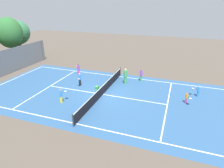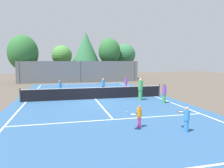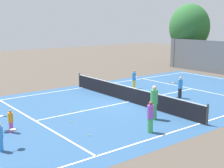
% 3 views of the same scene
% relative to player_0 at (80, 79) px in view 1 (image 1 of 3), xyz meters
% --- Properties ---
extents(ground_plane, '(80.00, 80.00, 0.00)m').
position_rel_player_0_xyz_m(ground_plane, '(-1.33, -3.35, -0.76)').
color(ground_plane, brown).
extents(court_surface, '(13.00, 25.00, 0.01)m').
position_rel_player_0_xyz_m(court_surface, '(-1.33, -3.35, -0.75)').
color(court_surface, '#2D5684').
rests_on(court_surface, ground_plane).
extents(tennis_net, '(11.90, 0.10, 1.10)m').
position_rel_player_0_xyz_m(tennis_net, '(-1.33, -3.35, -0.25)').
color(tennis_net, '#333833').
rests_on(tennis_net, ground_plane).
extents(tree_1, '(3.71, 3.71, 6.17)m').
position_rel_player_0_xyz_m(tree_1, '(6.70, 14.48, 3.52)').
color(tree_1, brown).
rests_on(tree_1, ground_plane).
extents(tree_4, '(3.58, 3.65, 6.90)m').
position_rel_player_0_xyz_m(tree_4, '(3.60, 12.90, 3.98)').
color(tree_4, brown).
rests_on(tree_4, ground_plane).
extents(player_0, '(0.89, 0.52, 1.46)m').
position_rel_player_0_xyz_m(player_0, '(0.00, 0.00, 0.00)').
color(player_0, '#232328').
rests_on(player_0, ground_plane).
extents(player_1, '(0.35, 0.82, 1.16)m').
position_rel_player_0_xyz_m(player_1, '(1.43, -12.41, -0.15)').
color(player_1, '#388CD8').
rests_on(player_1, ground_plane).
extents(player_2, '(0.76, 0.65, 1.08)m').
position_rel_player_0_xyz_m(player_2, '(-0.46, -11.36, -0.19)').
color(player_2, '#D14799').
rests_on(player_2, ground_plane).
extents(player_3, '(0.79, 0.80, 1.52)m').
position_rel_player_0_xyz_m(player_3, '(3.03, 1.84, 0.03)').
color(player_3, '#D14799').
rests_on(player_3, ground_plane).
extents(player_4, '(0.32, 0.32, 1.50)m').
position_rel_player_0_xyz_m(player_4, '(3.54, -6.25, 0.01)').
color(player_4, '#3FA559').
rests_on(player_4, ground_plane).
extents(player_5, '(0.88, 0.56, 1.40)m').
position_rel_player_0_xyz_m(player_5, '(-4.22, -0.32, -0.03)').
color(player_5, yellow).
rests_on(player_5, ground_plane).
extents(player_6, '(0.39, 0.39, 1.82)m').
position_rel_player_0_xyz_m(player_6, '(2.22, -4.69, 0.17)').
color(player_6, '#3FA559').
rests_on(player_6, ground_plane).
extents(ball_crate, '(0.36, 0.33, 0.43)m').
position_rel_player_0_xyz_m(ball_crate, '(-0.40, -2.25, -0.57)').
color(ball_crate, green).
rests_on(ball_crate, ground_plane).
extents(tennis_ball_0, '(0.07, 0.07, 0.07)m').
position_rel_player_0_xyz_m(tennis_ball_0, '(-0.44, 0.62, -0.72)').
color(tennis_ball_0, '#CCE533').
rests_on(tennis_ball_0, ground_plane).
extents(tennis_ball_1, '(0.07, 0.07, 0.07)m').
position_rel_player_0_xyz_m(tennis_ball_1, '(2.20, -8.71, -0.72)').
color(tennis_ball_1, '#CCE533').
rests_on(tennis_ball_1, ground_plane).
extents(tennis_ball_2, '(0.07, 0.07, 0.07)m').
position_rel_player_0_xyz_m(tennis_ball_2, '(-1.71, -0.20, -0.72)').
color(tennis_ball_2, '#CCE533').
rests_on(tennis_ball_2, ground_plane).
extents(tennis_ball_3, '(0.07, 0.07, 0.07)m').
position_rel_player_0_xyz_m(tennis_ball_3, '(-1.72, -7.29, -0.72)').
color(tennis_ball_3, '#CCE533').
rests_on(tennis_ball_3, ground_plane).
extents(tennis_ball_4, '(0.07, 0.07, 0.07)m').
position_rel_player_0_xyz_m(tennis_ball_4, '(-0.06, -8.32, -0.72)').
color(tennis_ball_4, '#CCE533').
rests_on(tennis_ball_4, ground_plane).
extents(tennis_ball_5, '(0.07, 0.07, 0.07)m').
position_rel_player_0_xyz_m(tennis_ball_5, '(-5.26, 3.48, -0.72)').
color(tennis_ball_5, '#CCE533').
rests_on(tennis_ball_5, ground_plane).
extents(tennis_ball_6, '(0.07, 0.07, 0.07)m').
position_rel_player_0_xyz_m(tennis_ball_6, '(-1.41, -6.86, -0.72)').
color(tennis_ball_6, '#CCE533').
rests_on(tennis_ball_6, ground_plane).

